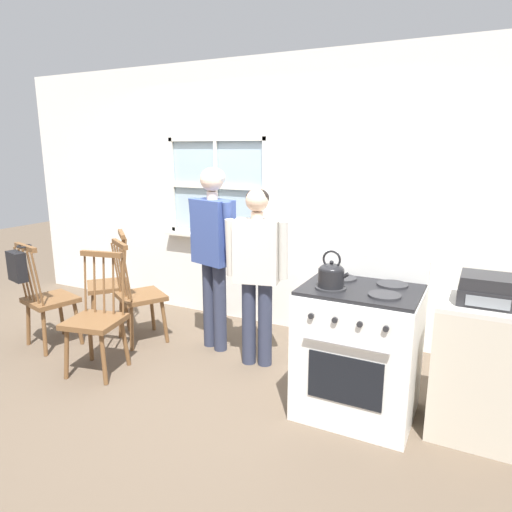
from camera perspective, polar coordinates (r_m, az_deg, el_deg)
ground_plane at (r=3.91m, az=-8.36°, el=-14.75°), size 16.00×16.00×0.00m
wall_back at (r=4.67m, az=1.34°, el=7.34°), size 6.40×0.16×2.70m
chair_by_window at (r=4.69m, az=-24.53°, el=-5.03°), size 0.51×0.49×1.00m
chair_near_wall at (r=4.01m, az=-19.37°, el=-7.56°), size 0.49×0.48×1.00m
chair_center_cluster at (r=4.52m, az=-14.45°, el=-4.88°), size 0.57×0.56×1.00m
chair_near_stove at (r=4.96m, az=-17.76°, el=-3.46°), size 0.58×0.58×1.00m
person_elderly_left at (r=4.09m, az=-5.38°, el=1.78°), size 0.54×0.31×1.67m
person_teen_center at (r=3.78m, az=0.12°, el=-0.88°), size 0.53×0.29×1.52m
stove at (r=3.30m, az=12.69°, el=-11.33°), size 0.78×0.68×1.08m
kettle at (r=3.03m, az=9.39°, el=-2.26°), size 0.21×0.17×0.25m
potted_plant at (r=5.00m, az=-6.76°, el=3.71°), size 0.15×0.15×0.33m
handbag at (r=4.51m, az=-27.69°, el=-1.07°), size 0.24×0.22×0.31m
side_counter at (r=3.33m, az=26.08°, el=-12.60°), size 0.55×0.50×0.90m
stereo at (r=3.12m, az=27.07°, el=-3.81°), size 0.34×0.29×0.18m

